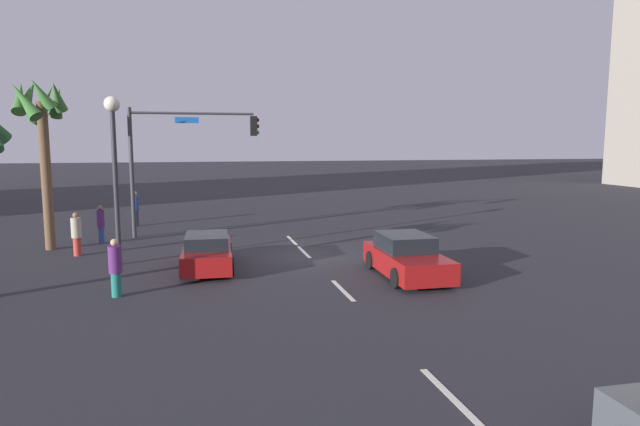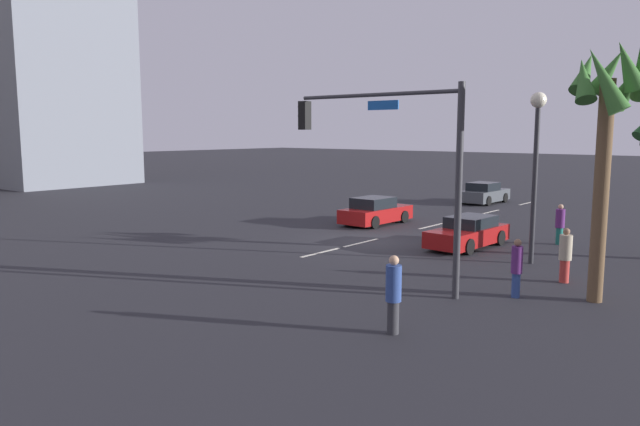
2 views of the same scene
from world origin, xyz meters
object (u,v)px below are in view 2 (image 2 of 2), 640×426
Objects in this scene: car_0 at (375,212)px; streetlamp at (536,145)px; car_2 at (468,233)px; pedestrian_2 at (560,223)px; building_3 at (41,50)px; car_1 at (484,193)px; pedestrian_0 at (565,254)px; traffic_signal at (396,150)px; palm_tree_1 at (610,105)px; pedestrian_1 at (393,293)px; pedestrian_3 at (517,267)px.

car_0 is 11.12m from streetlamp.
pedestrian_2 reaches higher than car_2.
car_2 is at bearing 67.72° from car_0.
streetlamp is at bearing 82.22° from building_3.
pedestrian_0 reaches higher than car_1.
pedestrian_2 is at bearing 171.31° from traffic_signal.
palm_tree_1 reaches higher than pedestrian_0.
traffic_signal is 11.01m from pedestrian_2.
streetlamp is at bearing 29.80° from car_1.
car_1 is 21.51m from pedestrian_0.
palm_tree_1 is at bearing 153.65° from pedestrian_1.
streetlamp reaches higher than car_1.
palm_tree_1 reaches higher than car_0.
streetlamp is at bearing 67.22° from car_0.
traffic_signal is at bearing -70.52° from pedestrian_3.
streetlamp is (16.32, 9.35, 3.65)m from car_1.
pedestrian_0 reaches higher than pedestrian_2.
palm_tree_1 is (7.77, 12.98, 4.83)m from car_0.
car_2 is 0.61× the size of palm_tree_1.
traffic_signal is 1.00× the size of streetlamp.
car_1 is 24.16m from palm_tree_1.
traffic_signal reaches higher than pedestrian_2.
pedestrian_1 is 8.01m from palm_tree_1.
pedestrian_2 is at bearing -155.16° from palm_tree_1.
pedestrian_0 is 1.01× the size of pedestrian_2.
car_1 is at bearing -143.25° from pedestrian_2.
building_3 is at bearing -73.75° from car_1.
pedestrian_2 is (-14.09, -0.82, -0.10)m from pedestrian_1.
pedestrian_2 reaches higher than car_0.
car_0 is 0.98× the size of car_2.
building_3 reaches higher than pedestrian_0.
car_1 is 0.68× the size of streetlamp.
car_2 is at bearing -41.61° from pedestrian_2.
car_2 is 8.26m from traffic_signal.
building_3 reaches higher than pedestrian_1.
palm_tree_1 is at bearing 112.71° from traffic_signal.
car_0 is 9.23m from pedestrian_2.
building_3 is (-8.86, -50.91, 6.63)m from palm_tree_1.
pedestrian_1 is 0.08× the size of building_3.
pedestrian_2 is at bearing -176.68° from pedestrian_1.
car_1 is at bearing -161.87° from traffic_signal.
pedestrian_0 is at bearing 169.58° from pedestrian_3.
car_1 is at bearing -150.20° from streetlamp.
car_0 is 14.12m from pedestrian_3.
pedestrian_1 is at bearing -11.09° from pedestrian_0.
pedestrian_3 is at bearing -10.42° from pedestrian_0.
pedestrian_2 is at bearing -168.81° from pedestrian_3.
pedestrian_1 is at bearing 17.64° from car_2.
pedestrian_3 is 5.07m from palm_tree_1.
car_0 is 7.05m from car_2.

